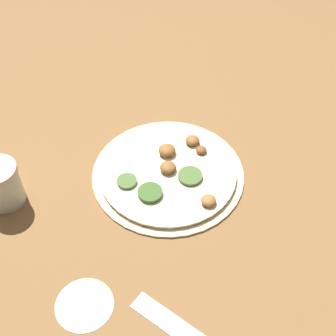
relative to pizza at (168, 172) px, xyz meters
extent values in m
plane|color=brown|center=(0.00, 0.00, -0.01)|extent=(3.00, 3.00, 0.00)
cylinder|color=beige|center=(0.00, 0.00, 0.00)|extent=(0.28, 0.28, 0.01)
cylinder|color=#EFE5C1|center=(0.00, 0.00, 0.00)|extent=(0.25, 0.25, 0.00)
ellipsoid|color=brown|center=(0.00, 0.00, 0.01)|extent=(0.03, 0.03, 0.01)
cylinder|color=#47662D|center=(0.02, 0.04, 0.01)|extent=(0.04, 0.04, 0.01)
cylinder|color=#47662D|center=(0.03, -0.07, 0.01)|extent=(0.04, 0.04, 0.01)
ellipsoid|color=brown|center=(-0.04, 0.00, 0.01)|extent=(0.03, 0.03, 0.02)
ellipsoid|color=brown|center=(-0.07, 0.05, 0.01)|extent=(0.03, 0.03, 0.01)
cylinder|color=#385B23|center=(0.05, -0.03, 0.01)|extent=(0.04, 0.04, 0.01)
ellipsoid|color=brown|center=(-0.04, 0.06, 0.01)|extent=(0.02, 0.02, 0.01)
ellipsoid|color=#996633|center=(0.08, 0.06, 0.01)|extent=(0.03, 0.03, 0.01)
cylinder|color=silver|center=(0.05, -0.28, 0.03)|extent=(0.06, 0.06, 0.07)
cylinder|color=white|center=(0.25, -0.13, -0.01)|extent=(0.09, 0.09, 0.00)
camera|label=1|loc=(0.56, -0.02, 0.64)|focal=50.00mm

